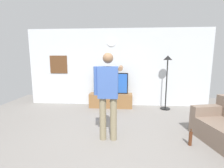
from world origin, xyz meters
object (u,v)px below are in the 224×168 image
object	(u,v)px
tv_stand	(111,100)
framed_picture	(59,64)
beverage_bottle	(190,138)
floor_lamp	(167,71)
wall_clock	(111,42)
television	(111,83)
person_standing_nearer_lamp	(108,92)

from	to	relation	value
tv_stand	framed_picture	world-z (taller)	framed_picture
tv_stand	beverage_bottle	size ratio (longest dim) A/B	4.25
floor_lamp	wall_clock	bearing A→B (deg)	168.63
wall_clock	framed_picture	xyz separation A→B (m)	(-1.92, 0.00, -0.77)
tv_stand	television	xyz separation A→B (m)	(-0.00, 0.05, 0.60)
framed_picture	person_standing_nearer_lamp	xyz separation A→B (m)	(2.05, -2.55, -0.43)
framed_picture	beverage_bottle	xyz separation A→B (m)	(3.70, -2.68, -1.32)
floor_lamp	beverage_bottle	distance (m)	2.57
tv_stand	wall_clock	bearing A→B (deg)	90.00
television	wall_clock	size ratio (longest dim) A/B	4.03
tv_stand	television	world-z (taller)	television
television	beverage_bottle	bearing A→B (deg)	-53.83
framed_picture	floor_lamp	distance (m)	3.78
television	floor_lamp	xyz separation A→B (m)	(1.84, -0.13, 0.43)
beverage_bottle	wall_clock	bearing A→B (deg)	123.61
television	framed_picture	size ratio (longest dim) A/B	1.85
tv_stand	framed_picture	bearing A→B (deg)	171.25
framed_picture	beverage_bottle	bearing A→B (deg)	-35.98
wall_clock	beverage_bottle	size ratio (longest dim) A/B	0.84
framed_picture	person_standing_nearer_lamp	bearing A→B (deg)	-51.15
tv_stand	framed_picture	size ratio (longest dim) A/B	2.32
framed_picture	floor_lamp	xyz separation A→B (m)	(3.76, -0.38, -0.19)
television	person_standing_nearer_lamp	world-z (taller)	person_standing_nearer_lamp
tv_stand	floor_lamp	xyz separation A→B (m)	(1.84, -0.08, 1.03)
television	wall_clock	xyz separation A→B (m)	(0.00, 0.24, 1.40)
person_standing_nearer_lamp	beverage_bottle	world-z (taller)	person_standing_nearer_lamp
tv_stand	beverage_bottle	bearing A→B (deg)	-53.30
television	beverage_bottle	distance (m)	3.09
television	person_standing_nearer_lamp	xyz separation A→B (m)	(0.14, -2.30, 0.20)
framed_picture	floor_lamp	world-z (taller)	framed_picture
television	tv_stand	bearing A→B (deg)	-90.00
person_standing_nearer_lamp	floor_lamp	bearing A→B (deg)	51.93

